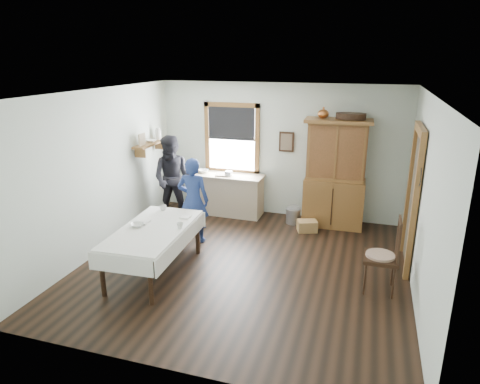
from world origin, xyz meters
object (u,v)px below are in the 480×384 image
Objects in this scene: woman_blue at (193,203)px; figure_dark at (173,182)px; china_hutch at (335,174)px; pail at (293,216)px; wicker_basket at (307,226)px; spindle_chair at (381,255)px; dining_table at (154,251)px; work_counter at (228,194)px.

woman_blue is 1.16m from figure_dark.
woman_blue is (-2.31, -1.48, -0.33)m from china_hutch.
china_hutch reaches higher than pail.
china_hutch is at bearing 47.22° from wicker_basket.
dining_table is at bearing -170.99° from spindle_chair.
work_counter is 4.12× the size of wicker_basket.
china_hutch is at bearing -153.56° from woman_blue.
spindle_chair is 2.75m from pail.
dining_table is at bearing 79.28° from woman_blue.
dining_table is 6.12× the size of pail.
pail is at bearing 6.00° from figure_dark.
pail is 0.21× the size of woman_blue.
spindle_chair is 3.28m from woman_blue.
spindle_chair is at bearing -70.76° from china_hutch.
china_hutch reaches higher than woman_blue.
spindle_chair is (3.04, -2.31, 0.13)m from work_counter.
spindle_chair is at bearing 159.37° from woman_blue.
spindle_chair is 3.07× the size of wicker_basket.
pail reaches higher than wicker_basket.
work_counter is at bearing 178.14° from china_hutch.
woman_blue reaches higher than pail.
wicker_basket is at bearing -13.90° from work_counter.
figure_dark is (-2.34, -0.52, 0.65)m from pail.
china_hutch is 5.79× the size of wicker_basket.
china_hutch is 1.89× the size of spindle_chair.
woman_blue reaches higher than wicker_basket.
work_counter reaches higher than wicker_basket.
work_counter is 0.80× the size of dining_table.
wicker_basket is at bearing 125.74° from spindle_chair.
work_counter is 1.84m from wicker_basket.
spindle_chair is 3.66× the size of pail.
wicker_basket is at bearing 49.46° from dining_table.
china_hutch is at bearing 49.08° from dining_table.
spindle_chair is 2.29m from wicker_basket.
woman_blue is at bearing 166.26° from spindle_chair.
spindle_chair reaches higher than dining_table.
figure_dark is (-0.69, 2.15, 0.43)m from dining_table.
pail is 2.48m from figure_dark.
china_hutch is at bearing 5.09° from figure_dark.
pail is at bearing -172.87° from china_hutch.
figure_dark is (-2.67, -0.17, 0.69)m from wicker_basket.
pail is 0.19× the size of figure_dark.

